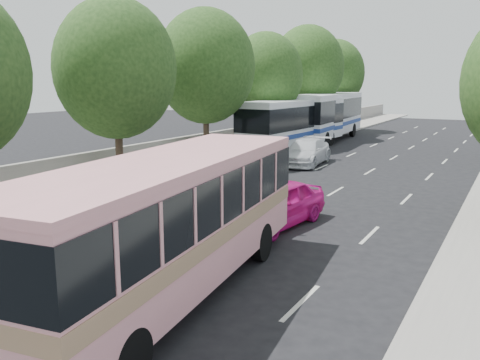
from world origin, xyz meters
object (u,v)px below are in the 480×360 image
Objects in this scene: pink_taxi at (275,204)px; tour_coach_front at (295,120)px; white_pickup at (306,152)px; tour_coach_rear at (327,113)px; pink_bus at (170,212)px.

pink_taxi is 0.38× the size of tour_coach_front.
tour_coach_front reaches higher than white_pickup.
pink_taxi is at bearing -77.65° from tour_coach_rear.
pink_bus is at bearing -69.70° from tour_coach_front.
tour_coach_rear is (0.00, 6.92, 0.17)m from tour_coach_front.
tour_coach_rear reaches higher than tour_coach_front.
pink_bus is 6.76m from pink_taxi.
tour_coach_rear reaches higher than pink_bus.
tour_coach_front is at bearing 99.23° from pink_bus.
pink_taxi is (-0.40, 6.62, -1.28)m from pink_bus.
tour_coach_rear is (-7.27, 25.72, 1.59)m from pink_taxi.
pink_taxi is 0.35× the size of tour_coach_rear.
tour_coach_front is at bearing 114.52° from white_pickup.
white_pickup is at bearing 95.30° from pink_bus.
pink_taxi is at bearing 85.92° from pink_bus.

